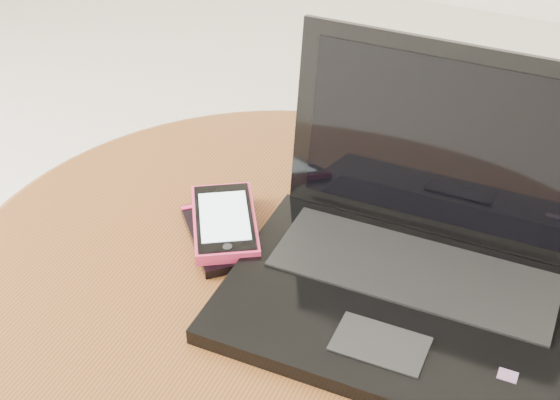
% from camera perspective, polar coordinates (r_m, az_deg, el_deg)
% --- Properties ---
extents(table, '(0.69, 0.69, 0.55)m').
position_cam_1_polar(table, '(0.90, -0.19, -10.99)').
color(table, '#4F250F').
rests_on(table, ground).
extents(laptop, '(0.33, 0.27, 0.22)m').
position_cam_1_polar(laptop, '(0.78, 9.50, -4.12)').
color(laptop, black).
rests_on(laptop, table).
extents(phone_black, '(0.12, 0.13, 0.01)m').
position_cam_1_polar(phone_black, '(0.86, -4.29, -2.51)').
color(phone_black, black).
rests_on(phone_black, table).
extents(phone_pink, '(0.12, 0.14, 0.01)m').
position_cam_1_polar(phone_pink, '(0.86, -3.97, -1.52)').
color(phone_pink, '#CE2D57').
rests_on(phone_pink, phone_black).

